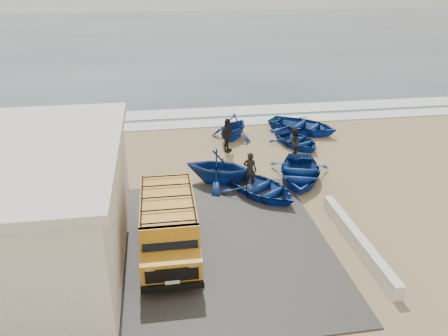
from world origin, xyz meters
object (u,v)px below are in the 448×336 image
boat_near_left (262,188)px  boat_near_right (299,172)px  boat_mid_left (220,167)px  boat_mid_right (297,141)px  boat_far_left (233,126)px  boat_far_right (303,126)px  fisherman_middle (294,142)px  parapet (357,240)px  fisherman_front (250,170)px  fisherman_back (227,135)px  van (169,224)px

boat_near_left → boat_near_right: size_ratio=0.90×
boat_near_right → boat_mid_left: size_ratio=1.26×
boat_near_right → boat_mid_right: size_ratio=1.25×
boat_mid_left → boat_far_left: bearing=8.4°
boat_far_right → fisherman_middle: size_ratio=2.75×
boat_mid_left → boat_mid_right: (5.17, 4.10, -0.52)m
fisherman_middle → boat_mid_left: bearing=-35.0°
boat_far_right → fisherman_middle: fisherman_middle is taller
boat_far_right → boat_near_right: bearing=-158.9°
boat_mid_right → parapet: bearing=-116.5°
parapet → fisherman_front: (-2.92, 5.43, 0.61)m
fisherman_front → fisherman_back: fisherman_back is taller
fisherman_middle → fisherman_back: bearing=-85.0°
van → boat_near_right: (6.51, 4.92, -0.72)m
boat_mid_left → boat_far_left: (1.69, 5.95, -0.09)m
van → boat_far_right: van is taller
fisherman_middle → boat_near_right: bearing=11.8°
fisherman_back → van: bearing=-165.1°
boat_mid_left → boat_far_left: 6.18m
van → boat_near_right: 8.19m
boat_near_left → boat_far_right: size_ratio=0.85×
boat_near_right → boat_far_right: bearing=88.1°
van → boat_mid_left: van is taller
van → boat_near_left: 5.67m
van → boat_far_left: size_ratio=1.69×
boat_mid_right → boat_near_right: bearing=-127.7°
fisherman_front → fisherman_back: 4.55m
fisherman_front → fisherman_back: bearing=-61.3°
boat_mid_right → boat_mid_left: bearing=-162.9°
boat_far_left → fisherman_front: bearing=-55.9°
boat_near_right → boat_far_left: size_ratio=1.40×
fisherman_middle → boat_mid_right: bearing=177.6°
parapet → boat_mid_right: size_ratio=1.80×
boat_mid_right → fisherman_back: 4.20m
van → fisherman_front: bearing=49.6°
parapet → boat_mid_right: boat_mid_right is taller
boat_mid_left → boat_mid_right: size_ratio=0.99×
van → fisherman_back: van is taller
parapet → van: bearing=172.9°
boat_near_left → fisherman_back: 5.57m
boat_mid_right → fisherman_back: (-4.15, -0.16, 0.63)m
boat_near_right → fisherman_front: 2.62m
boat_near_left → fisherman_middle: 5.19m
boat_mid_right → fisherman_back: bearing=160.9°
van → boat_mid_right: 12.13m
boat_near_left → boat_mid_left: boat_mid_left is taller
van → boat_far_right: size_ratio=1.14×
parapet → fisherman_middle: 8.82m
fisherman_back → boat_mid_left: bearing=-157.8°
van → fisherman_front: size_ratio=2.83×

